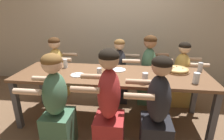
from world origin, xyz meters
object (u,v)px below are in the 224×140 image
(diner_near_center, at_px, (109,109))
(diner_far_center, at_px, (119,74))
(diner_far_midright, at_px, (148,72))
(diner_near_midleft, at_px, (57,107))
(drinking_glass_a, at_px, (99,73))
(cocktail_glass_blue, at_px, (109,69))
(drinking_glass_b, at_px, (65,64))
(drinking_glass_d, at_px, (200,67))
(diner_near_midright, at_px, (157,114))
(empty_plate_a, at_px, (77,75))
(drinking_glass_c, at_px, (196,79))
(diner_far_left, at_px, (57,70))
(pizza_board_main, at_px, (177,70))
(diner_far_right, at_px, (181,77))
(drinking_glass_e, at_px, (145,79))
(empty_plate_b, at_px, (119,70))

(diner_near_center, bearing_deg, diner_far_center, -0.43)
(diner_far_midright, bearing_deg, diner_near_midleft, -41.40)
(drinking_glass_a, xyz_separation_m, diner_near_midleft, (-0.40, -0.46, -0.25))
(cocktail_glass_blue, height_order, drinking_glass_b, drinking_glass_b)
(drinking_glass_d, height_order, diner_near_midright, diner_near_midright)
(empty_plate_a, height_order, diner_near_midright, diner_near_midright)
(diner_near_midleft, bearing_deg, drinking_glass_c, -75.20)
(drinking_glass_a, bearing_deg, diner_far_left, 140.07)
(drinking_glass_c, distance_m, diner_near_midright, 0.69)
(drinking_glass_c, height_order, diner_near_midleft, diner_near_midleft)
(pizza_board_main, relative_size, drinking_glass_a, 2.69)
(empty_plate_a, relative_size, diner_near_midright, 0.16)
(drinking_glass_a, distance_m, drinking_glass_d, 1.43)
(drinking_glass_c, height_order, diner_far_right, diner_far_right)
(drinking_glass_e, xyz_separation_m, diner_near_center, (-0.39, -0.34, -0.23))
(diner_far_left, bearing_deg, diner_far_right, 90.00)
(drinking_glass_a, height_order, diner_near_midright, diner_near_midright)
(cocktail_glass_blue, bearing_deg, empty_plate_b, 36.53)
(empty_plate_a, distance_m, diner_far_midright, 1.27)
(drinking_glass_d, bearing_deg, drinking_glass_a, -163.99)
(pizza_board_main, distance_m, diner_near_midright, 0.91)
(empty_plate_b, relative_size, drinking_glass_b, 1.53)
(drinking_glass_a, distance_m, diner_near_midleft, 0.67)
(pizza_board_main, bearing_deg, diner_far_right, 66.34)
(diner_near_center, relative_size, diner_near_midleft, 1.06)
(drinking_glass_a, height_order, drinking_glass_d, drinking_glass_d)
(empty_plate_b, relative_size, diner_near_midleft, 0.17)
(empty_plate_b, height_order, drinking_glass_e, drinking_glass_e)
(pizza_board_main, bearing_deg, drinking_glass_a, -161.90)
(drinking_glass_c, height_order, diner_near_midright, diner_near_midright)
(drinking_glass_d, height_order, diner_far_right, diner_far_right)
(diner_near_midleft, bearing_deg, drinking_glass_e, -71.11)
(empty_plate_b, bearing_deg, diner_far_right, 25.21)
(drinking_glass_c, xyz_separation_m, diner_near_midleft, (-1.59, -0.42, -0.25))
(drinking_glass_b, xyz_separation_m, diner_far_center, (0.78, 0.46, -0.29))
(cocktail_glass_blue, height_order, diner_near_midright, diner_near_midright)
(drinking_glass_d, distance_m, diner_near_center, 1.48)
(empty_plate_a, xyz_separation_m, diner_near_midright, (1.00, -0.49, -0.21))
(empty_plate_b, xyz_separation_m, diner_near_midright, (0.47, -0.77, -0.21))
(pizza_board_main, distance_m, diner_far_center, 1.00)
(diner_near_midright, bearing_deg, drinking_glass_a, 56.33)
(diner_far_center, xyz_separation_m, diner_near_midleft, (-0.60, -1.25, 0.04))
(diner_far_right, bearing_deg, drinking_glass_a, -57.71)
(diner_far_right, bearing_deg, drinking_glass_b, -75.80)
(drinking_glass_e, bearing_deg, cocktail_glass_blue, 145.33)
(diner_near_midleft, bearing_deg, diner_near_center, -90.00)
(diner_far_right, height_order, diner_far_center, diner_far_center)
(pizza_board_main, bearing_deg, empty_plate_b, -177.46)
(drinking_glass_e, xyz_separation_m, diner_far_center, (-0.38, 0.91, -0.29))
(drinking_glass_a, height_order, diner_far_center, diner_far_center)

